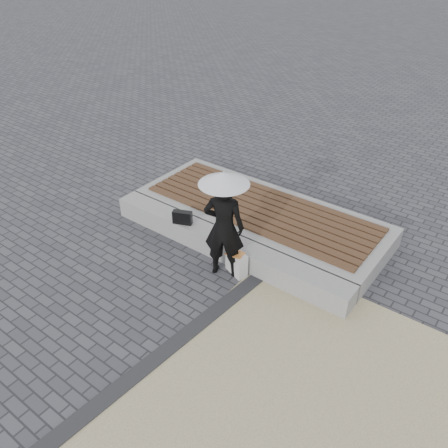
{
  "coord_description": "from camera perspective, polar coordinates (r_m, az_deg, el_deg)",
  "views": [
    {
      "loc": [
        4.08,
        -3.79,
        5.11
      ],
      "look_at": [
        0.31,
        1.2,
        1.0
      ],
      "focal_mm": 36.9,
      "sensor_mm": 36.0,
      "label": 1
    }
  ],
  "objects": [
    {
      "name": "timber_decking",
      "position": [
        9.06,
        4.53,
        2.03
      ],
      "size": [
        4.6,
        1.6,
        0.04
      ],
      "primitive_type": null,
      "color": "brown",
      "rests_on": "timber_platform"
    },
    {
      "name": "timber_platform",
      "position": [
        9.17,
        4.47,
        0.86
      ],
      "size": [
        5.0,
        2.0,
        0.4
      ],
      "primitive_type": "cube",
      "color": "#969692",
      "rests_on": "ground"
    },
    {
      "name": "handbag",
      "position": [
        8.56,
        -5.18,
        0.82
      ],
      "size": [
        0.38,
        0.26,
        0.25
      ],
      "primitive_type": "cube",
      "rotation": [
        0.0,
        0.0,
        0.41
      ],
      "color": "black",
      "rests_on": "seating_ledge"
    },
    {
      "name": "canvas_tote",
      "position": [
        7.92,
        1.58,
        -4.8
      ],
      "size": [
        0.46,
        0.31,
        0.45
      ],
      "primitive_type": "cube",
      "rotation": [
        0.0,
        0.0,
        -0.35
      ],
      "color": "white",
      "rests_on": "ground"
    },
    {
      "name": "woman",
      "position": [
        7.52,
        -0.0,
        -0.46
      ],
      "size": [
        0.8,
        0.69,
        1.86
      ],
      "primitive_type": "imported",
      "rotation": [
        0.0,
        0.0,
        3.57
      ],
      "color": "black",
      "rests_on": "ground"
    },
    {
      "name": "terrazzo_zone",
      "position": [
        6.13,
        13.24,
        -24.34
      ],
      "size": [
        5.0,
        5.0,
        0.02
      ],
      "primitive_type": "cube",
      "color": "beige",
      "rests_on": "ground"
    },
    {
      "name": "parasol",
      "position": [
        7.05,
        -0.0,
        5.69
      ],
      "size": [
        0.81,
        0.81,
        1.03
      ],
      "rotation": [
        0.0,
        0.0,
        0.4
      ],
      "color": "silver",
      "rests_on": "ground"
    },
    {
      "name": "ground",
      "position": [
        7.56,
        -7.49,
        -9.57
      ],
      "size": [
        80.0,
        80.0,
        0.0
      ],
      "primitive_type": "plane",
      "color": "#47464B",
      "rests_on": "ground"
    },
    {
      "name": "edging_band",
      "position": [
        6.92,
        -5.78,
        -14.31
      ],
      "size": [
        0.61,
        5.2,
        0.04
      ],
      "primitive_type": "cube",
      "rotation": [
        0.0,
        0.0,
        -0.07
      ],
      "color": "#28292B",
      "rests_on": "ground"
    },
    {
      "name": "magazine",
      "position": [
        7.74,
        1.38,
        -3.66
      ],
      "size": [
        0.31,
        0.24,
        0.01
      ],
      "primitive_type": "cube",
      "rotation": [
        0.0,
        0.0,
        0.1
      ],
      "color": "#E05133",
      "rests_on": "canvas_tote"
    },
    {
      "name": "seating_ledge",
      "position": [
        8.35,
        -0.05,
        -2.66
      ],
      "size": [
        5.0,
        0.45,
        0.4
      ],
      "primitive_type": "cube",
      "color": "#A5A4A0",
      "rests_on": "ground"
    }
  ]
}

